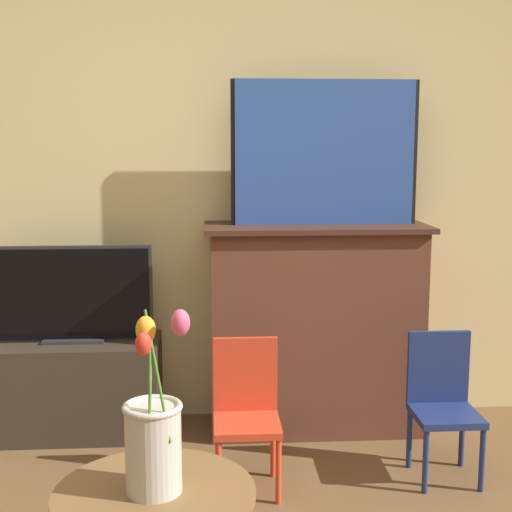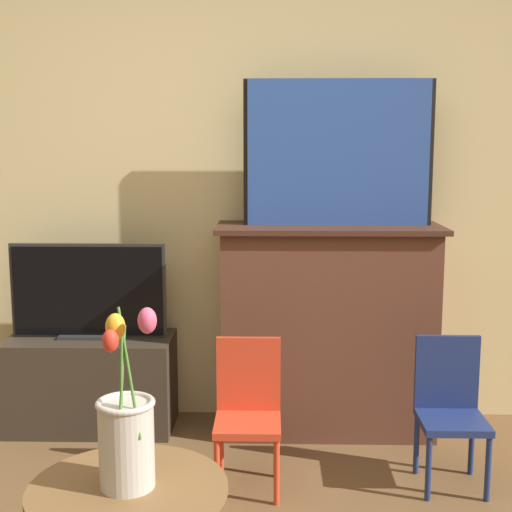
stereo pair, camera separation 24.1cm
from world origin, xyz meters
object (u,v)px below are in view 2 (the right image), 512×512
(painting, at_px, (338,153))
(tv_monitor, at_px, (88,292))
(vase_tulips, at_px, (126,434))
(chair_blue, at_px, (450,404))
(chair_red, at_px, (248,407))

(painting, xyz_separation_m, tv_monitor, (-1.23, -0.01, -0.69))
(painting, height_order, vase_tulips, painting)
(tv_monitor, xyz_separation_m, vase_tulips, (0.51, -1.59, -0.06))
(tv_monitor, distance_m, vase_tulips, 1.68)
(tv_monitor, distance_m, chair_blue, 1.80)
(chair_blue, bearing_deg, tv_monitor, 161.48)
(chair_blue, distance_m, vase_tulips, 1.58)
(chair_red, relative_size, vase_tulips, 1.16)
(painting, relative_size, tv_monitor, 1.18)
(painting, distance_m, vase_tulips, 1.91)
(chair_red, height_order, vase_tulips, vase_tulips)
(chair_blue, bearing_deg, chair_red, -176.86)
(painting, distance_m, tv_monitor, 1.41)
(painting, relative_size, chair_red, 1.46)
(vase_tulips, bearing_deg, chair_blue, 41.76)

